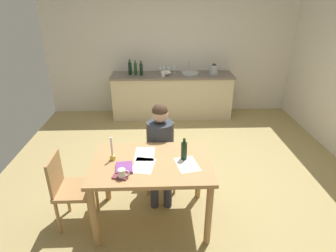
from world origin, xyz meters
name	(u,v)px	position (x,y,z in m)	size (l,w,h in m)	color
ground_plane	(179,176)	(0.00, 0.00, -0.02)	(5.20, 5.20, 0.04)	tan
wall_back	(171,51)	(0.00, 2.60, 1.30)	(5.20, 0.12, 2.60)	silver
kitchen_counter	(172,95)	(0.00, 2.24, 0.45)	(2.47, 0.64, 0.90)	beige
dining_table	(152,171)	(-0.37, -0.84, 0.65)	(1.25, 0.85, 0.77)	tan
chair_at_table	(160,153)	(-0.27, -0.18, 0.48)	(0.40, 0.40, 0.86)	tan
person_seated	(160,145)	(-0.27, -0.33, 0.68)	(0.32, 0.59, 1.19)	#333842
chair_side_empty	(69,187)	(-1.26, -0.86, 0.47)	(0.40, 0.40, 0.85)	tan
coffee_mug	(122,174)	(-0.64, -1.12, 0.82)	(0.11, 0.07, 0.10)	white
candlestick	(112,154)	(-0.78, -0.79, 0.84)	(0.06, 0.06, 0.26)	gold
book_magazine	(122,174)	(-0.65, -1.07, 0.78)	(0.14, 0.17, 0.02)	brown
book_cookery	(124,168)	(-0.64, -0.97, 0.78)	(0.16, 0.19, 0.03)	#813F8C
paper_letter	(145,154)	(-0.44, -0.68, 0.77)	(0.21, 0.30, 0.00)	white
paper_bill	(187,164)	(0.00, -0.91, 0.77)	(0.21, 0.30, 0.00)	white
paper_envelope	(144,165)	(-0.45, -0.91, 0.77)	(0.21, 0.30, 0.00)	white
wine_bottle_on_table	(184,150)	(-0.02, -0.80, 0.87)	(0.06, 0.06, 0.24)	black
sink_unit	(190,73)	(0.36, 2.24, 0.92)	(0.36, 0.36, 0.24)	#B2B7BC
bottle_oil	(130,68)	(-0.85, 2.26, 1.03)	(0.07, 0.07, 0.30)	black
bottle_vinegar	(135,69)	(-0.74, 2.23, 1.02)	(0.06, 0.06, 0.29)	#194C23
bottle_wine_red	(141,69)	(-0.62, 2.18, 1.02)	(0.06, 0.06, 0.29)	black
mixing_bowl	(166,72)	(-0.12, 2.22, 0.94)	(0.20, 0.20, 0.09)	white
stovetop_kettle	(214,69)	(0.85, 2.24, 1.00)	(0.18, 0.18, 0.22)	#B7BABF
wine_glass_near_sink	(174,67)	(0.05, 2.39, 1.01)	(0.07, 0.07, 0.15)	silver
wine_glass_by_kettle	(169,67)	(-0.07, 2.39, 1.01)	(0.07, 0.07, 0.15)	silver
wine_glass_back_left	(164,67)	(-0.17, 2.39, 1.01)	(0.07, 0.07, 0.15)	silver
wine_glass_back_right	(160,67)	(-0.24, 2.39, 1.01)	(0.07, 0.07, 0.15)	silver
teacup_on_counter	(163,74)	(-0.18, 2.09, 0.95)	(0.12, 0.08, 0.10)	white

